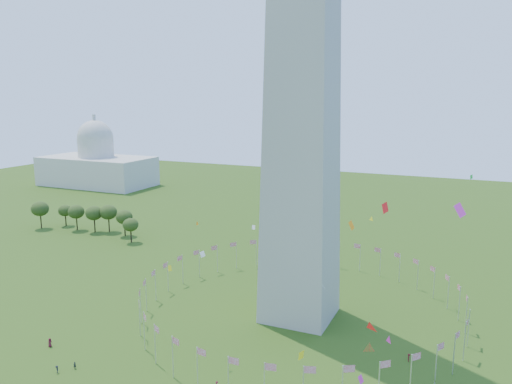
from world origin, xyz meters
TOP-DOWN VIEW (x-y plane):
  - flag_ring at (-0.00, 50.00)m, footprint 80.24×80.24m
  - capitol_building at (-180.00, 180.00)m, footprint 70.00×35.00m
  - kites_aloft at (15.34, 22.32)m, footprint 107.27×62.21m
  - tree_line_west at (-106.34, 90.92)m, footprint 55.08×15.39m

SIDE VIEW (x-z plane):
  - flag_ring at x=0.00m, z-range 0.00..9.00m
  - tree_line_west at x=-106.34m, z-range -0.42..11.03m
  - kites_aloft at x=15.34m, z-range -1.10..38.71m
  - capitol_building at x=-180.00m, z-range 0.00..46.00m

